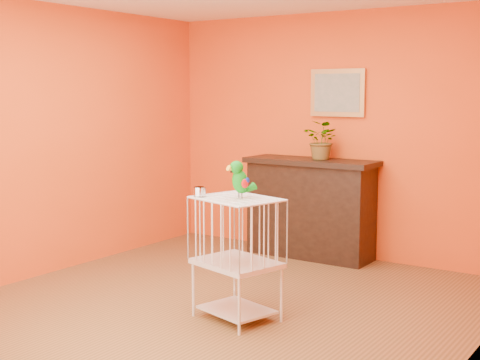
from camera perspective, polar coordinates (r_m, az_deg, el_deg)
The scene contains 8 objects.
ground at distance 5.55m, azimuth -2.16°, elevation -10.96°, with size 4.50×4.50×0.00m, color brown.
room_shell at distance 5.27m, azimuth -2.25°, elevation 5.61°, with size 4.50×4.50×4.50m.
console_cabinet at distance 7.18m, azimuth 6.00°, elevation -2.39°, with size 1.42×0.51×1.05m.
potted_plant at distance 7.08m, azimuth 7.27°, elevation 3.05°, with size 0.37×0.41×0.32m, color #26722D.
framed_picture at distance 7.18m, azimuth 8.31°, elevation 7.38°, with size 0.62×0.04×0.50m.
birdcage at distance 5.18m, azimuth -0.28°, elevation -6.58°, with size 0.72×0.62×0.95m.
feed_cup at distance 5.19m, azimuth -3.49°, elevation -0.97°, with size 0.10×0.10×0.07m, color silver.
parrot at distance 5.08m, azimuth -0.00°, elevation 0.10°, with size 0.18×0.25×0.29m.
Camera 1 is at (3.10, -4.26, 1.76)m, focal length 50.00 mm.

